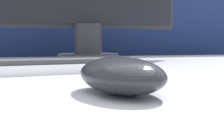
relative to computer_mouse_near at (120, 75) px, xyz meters
The scene contains 3 objects.
partition_panel 0.91m from the computer_mouse_near, 86.63° to the left, with size 5.00×0.03×1.11m.
computer_mouse_near is the anchor object (origin of this frame).
keyboard 0.25m from the computer_mouse_near, 112.64° to the left, with size 0.40×0.17×0.02m.
Camera 1 is at (-0.13, -0.51, 0.77)m, focal length 42.00 mm.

